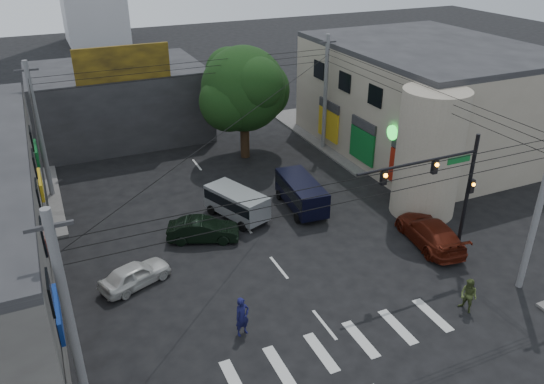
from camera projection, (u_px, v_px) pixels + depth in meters
ground at (295, 288)px, 26.88m from camera, size 160.00×160.00×0.00m
sidewalk_far_right at (384, 127)px, 48.09m from camera, size 16.00×16.00×0.15m
building_right at (426, 100)px, 42.25m from camera, size 14.00×18.00×8.00m
corner_column at (429, 154)px, 32.36m from camera, size 4.00×4.00×8.00m
building_far at (119, 102)px, 45.23m from camera, size 14.00×10.00×6.00m
billboard at (123, 63)px, 39.30m from camera, size 7.00×0.30×2.60m
street_tree at (244, 89)px, 39.72m from camera, size 6.40×6.40×8.70m
traffic_gantry at (445, 183)px, 26.75m from camera, size 7.10×0.35×7.20m
utility_pole_near_left at (72, 332)px, 17.30m from camera, size 0.32×0.32×9.20m
utility_pole_near_right at (539, 207)px, 24.99m from camera, size 0.32×0.32×9.20m
utility_pole_far_left at (39, 132)px, 33.99m from camera, size 0.32×0.32×9.20m
utility_pole_far_right at (325, 94)px, 41.68m from camera, size 0.32×0.32×9.20m
dark_sedan at (203, 230)px, 30.72m from camera, size 4.29×5.11×1.35m
white_compact at (135, 274)px, 26.89m from camera, size 4.04×4.74×1.27m
maroon_sedan at (430, 232)px, 30.32m from camera, size 3.68×5.91×1.53m
silver_minivan at (237, 205)px, 32.99m from camera, size 5.46×4.64×1.83m
navy_van at (301, 195)px, 34.06m from camera, size 5.21×2.72×1.95m
traffic_officer at (242, 317)px, 23.48m from camera, size 0.92×0.79×1.94m
pedestrian_olive at (468, 296)px, 24.95m from camera, size 1.10×0.98×1.76m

